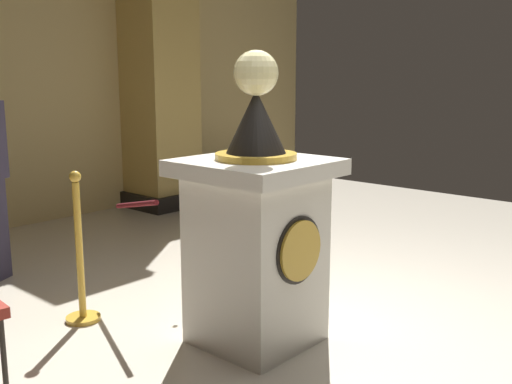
% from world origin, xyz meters
% --- Properties ---
extents(ground_plane, '(10.27, 10.27, 0.00)m').
position_xyz_m(ground_plane, '(0.00, 0.00, 0.00)').
color(ground_plane, beige).
extents(pedestal_clock, '(0.84, 0.84, 1.85)m').
position_xyz_m(pedestal_clock, '(-0.39, 0.26, 0.73)').
color(pedestal_clock, silver).
rests_on(pedestal_clock, ground_plane).
extents(stanchion_near, '(0.24, 0.24, 1.07)m').
position_xyz_m(stanchion_near, '(0.61, 0.88, 0.38)').
color(stanchion_near, gold).
rests_on(stanchion_near, ground_plane).
extents(stanchion_far, '(0.24, 0.24, 1.07)m').
position_xyz_m(stanchion_far, '(-0.97, 1.38, 0.38)').
color(stanchion_far, gold).
rests_on(stanchion_far, ground_plane).
extents(velvet_rope, '(1.08, 1.06, 0.22)m').
position_xyz_m(velvet_rope, '(-0.18, 1.13, 0.79)').
color(velvet_rope, '#591419').
extents(column_right, '(0.90, 0.90, 3.87)m').
position_xyz_m(column_right, '(1.87, 3.94, 1.92)').
color(column_right, black).
rests_on(column_right, ground_plane).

